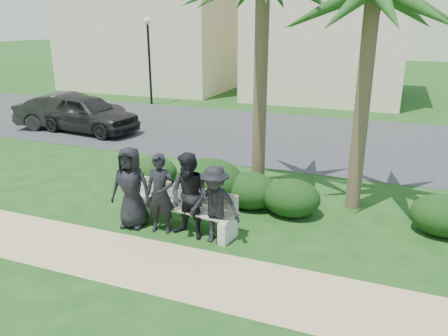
{
  "coord_description": "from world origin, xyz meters",
  "views": [
    {
      "loc": [
        2.69,
        -7.61,
        4.04
      ],
      "look_at": [
        -0.67,
        1.0,
        0.95
      ],
      "focal_mm": 35.0,
      "sensor_mm": 36.0,
      "label": 1
    }
  ],
  "objects_px": {
    "man_a": "(131,188)",
    "car_b": "(71,111)",
    "street_lamp": "(149,45)",
    "man_d": "(215,205)",
    "car_a": "(87,113)",
    "man_c": "(190,196)",
    "man_b": "(160,194)",
    "park_bench": "(181,210)"
  },
  "relations": [
    {
      "from": "street_lamp",
      "to": "man_b",
      "type": "bearing_deg",
      "value": -58.88
    },
    {
      "from": "man_d",
      "to": "man_b",
      "type": "bearing_deg",
      "value": 176.67
    },
    {
      "from": "man_a",
      "to": "man_c",
      "type": "bearing_deg",
      "value": -8.11
    },
    {
      "from": "man_a",
      "to": "man_c",
      "type": "xyz_separation_m",
      "value": [
        1.32,
        -0.01,
        0.0
      ]
    },
    {
      "from": "park_bench",
      "to": "man_d",
      "type": "relative_size",
      "value": 1.61
    },
    {
      "from": "man_a",
      "to": "car_b",
      "type": "distance_m",
      "value": 9.74
    },
    {
      "from": "man_a",
      "to": "park_bench",
      "type": "bearing_deg",
      "value": 10.54
    },
    {
      "from": "man_c",
      "to": "car_b",
      "type": "distance_m",
      "value": 10.75
    },
    {
      "from": "man_b",
      "to": "car_b",
      "type": "relative_size",
      "value": 0.39
    },
    {
      "from": "man_b",
      "to": "man_d",
      "type": "xyz_separation_m",
      "value": [
        1.17,
        -0.01,
        -0.05
      ]
    },
    {
      "from": "man_a",
      "to": "car_b",
      "type": "relative_size",
      "value": 0.41
    },
    {
      "from": "park_bench",
      "to": "car_b",
      "type": "relative_size",
      "value": 0.59
    },
    {
      "from": "street_lamp",
      "to": "car_a",
      "type": "relative_size",
      "value": 1.01
    },
    {
      "from": "man_b",
      "to": "car_a",
      "type": "xyz_separation_m",
      "value": [
        -6.83,
        6.47,
        -0.1
      ]
    },
    {
      "from": "street_lamp",
      "to": "man_b",
      "type": "distance_m",
      "value": 14.86
    },
    {
      "from": "man_a",
      "to": "man_d",
      "type": "height_order",
      "value": "man_a"
    },
    {
      "from": "man_c",
      "to": "car_a",
      "type": "xyz_separation_m",
      "value": [
        -7.47,
        6.48,
        -0.14
      ]
    },
    {
      "from": "park_bench",
      "to": "man_b",
      "type": "xyz_separation_m",
      "value": [
        -0.28,
        -0.32,
        0.44
      ]
    },
    {
      "from": "man_d",
      "to": "man_c",
      "type": "bearing_deg",
      "value": 176.97
    },
    {
      "from": "street_lamp",
      "to": "man_a",
      "type": "distance_m",
      "value": 14.52
    },
    {
      "from": "street_lamp",
      "to": "man_d",
      "type": "bearing_deg",
      "value": -55.15
    },
    {
      "from": "man_c",
      "to": "car_b",
      "type": "relative_size",
      "value": 0.41
    },
    {
      "from": "street_lamp",
      "to": "car_a",
      "type": "xyz_separation_m",
      "value": [
        0.77,
        -6.12,
        -2.22
      ]
    },
    {
      "from": "park_bench",
      "to": "car_a",
      "type": "height_order",
      "value": "car_a"
    },
    {
      "from": "man_d",
      "to": "car_b",
      "type": "bearing_deg",
      "value": 140.4
    },
    {
      "from": "man_a",
      "to": "street_lamp",
      "type": "bearing_deg",
      "value": 111.08
    },
    {
      "from": "man_a",
      "to": "man_c",
      "type": "relative_size",
      "value": 0.99
    },
    {
      "from": "park_bench",
      "to": "car_a",
      "type": "distance_m",
      "value": 9.41
    },
    {
      "from": "car_a",
      "to": "car_b",
      "type": "distance_m",
      "value": 0.96
    },
    {
      "from": "man_d",
      "to": "car_b",
      "type": "distance_m",
      "value": 11.16
    },
    {
      "from": "street_lamp",
      "to": "man_d",
      "type": "xyz_separation_m",
      "value": [
        8.77,
        -12.6,
        -2.18
      ]
    },
    {
      "from": "man_b",
      "to": "park_bench",
      "type": "bearing_deg",
      "value": 37.88
    },
    {
      "from": "park_bench",
      "to": "car_b",
      "type": "xyz_separation_m",
      "value": [
        -8.05,
        6.36,
        0.31
      ]
    },
    {
      "from": "park_bench",
      "to": "man_d",
      "type": "bearing_deg",
      "value": -12.24
    },
    {
      "from": "man_b",
      "to": "car_b",
      "type": "xyz_separation_m",
      "value": [
        -7.77,
        6.68,
        -0.13
      ]
    },
    {
      "from": "man_c",
      "to": "car_a",
      "type": "distance_m",
      "value": 9.89
    },
    {
      "from": "street_lamp",
      "to": "man_c",
      "type": "xyz_separation_m",
      "value": [
        8.24,
        -12.6,
        -2.09
      ]
    },
    {
      "from": "park_bench",
      "to": "man_a",
      "type": "bearing_deg",
      "value": -153.91
    },
    {
      "from": "park_bench",
      "to": "man_b",
      "type": "height_order",
      "value": "man_b"
    },
    {
      "from": "man_c",
      "to": "man_a",
      "type": "bearing_deg",
      "value": -169.54
    },
    {
      "from": "street_lamp",
      "to": "car_a",
      "type": "distance_m",
      "value": 6.55
    },
    {
      "from": "street_lamp",
      "to": "car_b",
      "type": "bearing_deg",
      "value": -91.62
    }
  ]
}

